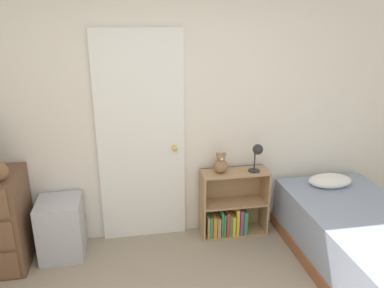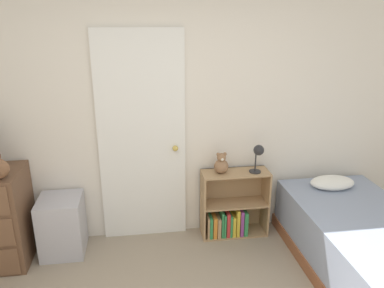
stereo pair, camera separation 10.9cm
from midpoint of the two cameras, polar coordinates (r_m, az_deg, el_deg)
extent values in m
cube|color=silver|center=(3.64, -5.30, 4.55)|extent=(10.00, 0.06, 2.55)
cube|color=white|center=(3.64, -8.59, 0.58)|extent=(0.84, 0.04, 2.08)
sphere|color=gold|center=(3.65, -3.50, -0.70)|extent=(0.06, 0.06, 0.06)
cube|color=#ADADB7|center=(3.84, -20.06, -11.90)|extent=(0.40, 0.41, 0.56)
cube|color=tan|center=(3.85, 0.77, -9.33)|extent=(0.02, 0.26, 0.70)
cube|color=tan|center=(4.02, 10.18, -8.40)|extent=(0.02, 0.26, 0.70)
cube|color=tan|center=(4.09, 5.43, -13.10)|extent=(0.64, 0.26, 0.02)
cube|color=tan|center=(3.92, 5.58, -8.89)|extent=(0.64, 0.26, 0.02)
cube|color=tan|center=(3.78, 5.74, -4.32)|extent=(0.64, 0.26, 0.02)
cube|color=tan|center=(4.03, 5.10, -8.07)|extent=(0.68, 0.01, 0.70)
cube|color=tan|center=(3.93, 1.55, -12.36)|extent=(0.02, 0.14, 0.23)
cube|color=#338C4C|center=(3.95, 1.90, -12.20)|extent=(0.03, 0.18, 0.23)
cube|color=orange|center=(3.95, 2.52, -12.22)|extent=(0.04, 0.16, 0.23)
cube|color=tan|center=(3.97, 3.09, -12.18)|extent=(0.03, 0.19, 0.21)
cube|color=#338C4C|center=(3.95, 3.63, -11.79)|extent=(0.02, 0.17, 0.28)
cube|color=#338C4C|center=(3.98, 3.91, -11.79)|extent=(0.02, 0.20, 0.25)
cube|color=red|center=(3.99, 4.41, -11.64)|extent=(0.03, 0.21, 0.26)
cube|color=#338C4C|center=(3.99, 4.88, -11.86)|extent=(0.02, 0.18, 0.23)
cube|color=gold|center=(4.02, 5.25, -11.82)|extent=(0.03, 0.21, 0.22)
cube|color=gold|center=(4.01, 5.82, -11.27)|extent=(0.03, 0.22, 0.29)
cube|color=#8C3F8C|center=(4.02, 6.42, -11.34)|extent=(0.03, 0.20, 0.28)
cube|color=#338C4C|center=(4.02, 7.06, -11.47)|extent=(0.04, 0.18, 0.26)
sphere|color=#8C6647|center=(3.71, 3.56, -3.36)|extent=(0.14, 0.14, 0.14)
sphere|color=#8C6647|center=(3.68, 3.59, -2.01)|extent=(0.09, 0.09, 0.09)
sphere|color=silver|center=(3.65, 3.72, -2.31)|extent=(0.03, 0.03, 0.03)
sphere|color=#8C6647|center=(3.66, 3.09, -1.56)|extent=(0.04, 0.04, 0.04)
sphere|color=#8C6647|center=(3.67, 4.10, -1.49)|extent=(0.04, 0.04, 0.04)
cylinder|color=#262628|center=(3.80, 8.62, -4.04)|extent=(0.12, 0.12, 0.01)
cylinder|color=#262628|center=(3.76, 8.70, -2.59)|extent=(0.01, 0.01, 0.19)
sphere|color=#262628|center=(3.71, 9.18, -0.82)|extent=(0.10, 0.10, 0.10)
cube|color=brown|center=(3.80, 23.97, -16.72)|extent=(1.00, 1.95, 0.12)
cube|color=#8C99B2|center=(3.66, 24.54, -13.28)|extent=(0.97, 1.89, 0.41)
ellipsoid|color=white|center=(4.06, 19.57, -5.29)|extent=(0.45, 0.28, 0.12)
camera|label=1|loc=(0.05, -90.90, -0.31)|focal=35.00mm
camera|label=2|loc=(0.05, 89.10, 0.31)|focal=35.00mm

